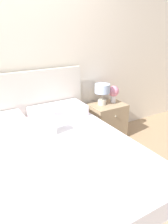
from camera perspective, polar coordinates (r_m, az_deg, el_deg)
name	(u,v)px	position (r m, az deg, el deg)	size (l,w,h in m)	color
ground_plane	(26,152)	(3.17, -14.92, -10.12)	(12.00, 12.00, 0.00)	tan
wall_back	(13,55)	(2.79, -18.00, 13.90)	(8.00, 0.06, 2.60)	silver
bed	(50,170)	(2.27, -8.84, -14.63)	(1.69, 1.97, 1.11)	tan
nightstand	(107,121)	(3.35, 6.08, -2.37)	(0.52, 0.39, 0.54)	tan
table_lamp	(102,91)	(3.17, 4.81, 5.58)	(0.22, 0.22, 0.31)	beige
flower_vase	(114,92)	(3.31, 7.75, 5.11)	(0.16, 0.16, 0.25)	white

